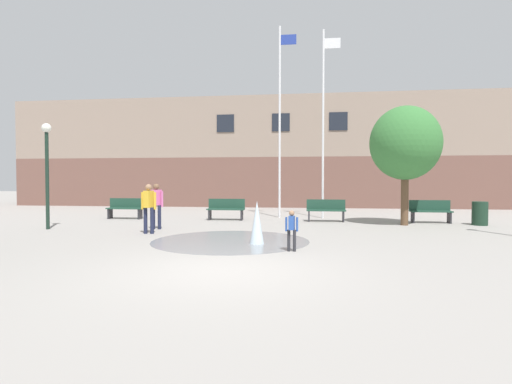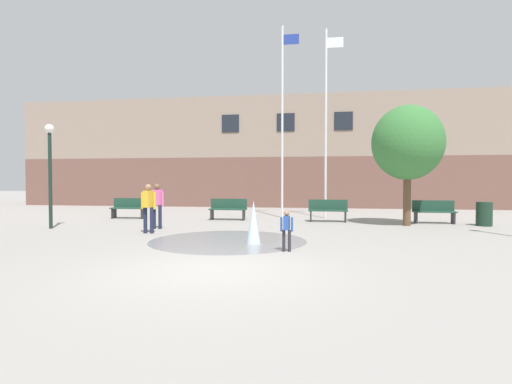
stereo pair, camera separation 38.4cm
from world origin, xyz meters
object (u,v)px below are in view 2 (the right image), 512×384
object	(u,v)px
lamp_post_left_lane	(50,160)
park_bench_center	(228,209)
child_in_fountain	(287,227)
adult_near_bench	(148,204)
trash_can	(484,214)
teen_by_trashcan	(157,202)
park_bench_under_right_flagpole	(328,210)
park_bench_far_left	(129,208)
flagpole_right	(327,119)
park_bench_far_right	(434,211)
street_tree_near_building	(408,143)
flagpole_left	(283,117)

from	to	relation	value
lamp_post_left_lane	park_bench_center	bearing A→B (deg)	35.73
child_in_fountain	adult_near_bench	distance (m)	5.35
trash_can	teen_by_trashcan	bearing A→B (deg)	-166.86
park_bench_under_right_flagpole	lamp_post_left_lane	distance (m)	10.69
park_bench_far_left	lamp_post_left_lane	distance (m)	4.51
child_in_fountain	flagpole_right	size ratio (longest dim) A/B	0.12
park_bench_far_right	flagpole_right	xyz separation A→B (m)	(-4.19, 1.56, 4.00)
park_bench_under_right_flagpole	flagpole_right	size ratio (longest dim) A/B	0.19
park_bench_center	trash_can	xyz separation A→B (m)	(9.99, -0.75, -0.03)
street_tree_near_building	child_in_fountain	bearing A→B (deg)	-123.35
park_bench_far_left	child_in_fountain	world-z (taller)	child_in_fountain
park_bench_under_right_flagpole	park_bench_far_right	size ratio (longest dim) A/B	1.00
park_bench_far_left	adult_near_bench	bearing A→B (deg)	-57.23
park_bench_center	flagpole_right	xyz separation A→B (m)	(4.20, 1.45, 4.00)
teen_by_trashcan	street_tree_near_building	world-z (taller)	street_tree_near_building
park_bench_far_left	flagpole_right	xyz separation A→B (m)	(8.74, 1.48, 4.00)
park_bench_under_right_flagpole	child_in_fountain	distance (m)	7.26
child_in_fountain	flagpole_right	distance (m)	9.61
park_bench_far_left	trash_can	distance (m)	14.55
flagpole_left	trash_can	world-z (taller)	flagpole_left
adult_near_bench	street_tree_near_building	bearing A→B (deg)	-58.68
park_bench_far_right	street_tree_near_building	bearing A→B (deg)	-141.04
park_bench_center	flagpole_right	distance (m)	5.98
child_in_fountain	lamp_post_left_lane	xyz separation A→B (m)	(-8.62, 3.29, 1.85)
teen_by_trashcan	park_bench_far_left	bearing A→B (deg)	69.15
child_in_fountain	flagpole_right	world-z (taller)	flagpole_right
park_bench_far_right	flagpole_right	size ratio (longest dim) A/B	0.19
flagpole_right	trash_can	distance (m)	7.39
adult_near_bench	street_tree_near_building	size ratio (longest dim) A/B	0.35
flagpole_left	park_bench_far_left	bearing A→B (deg)	-167.71
park_bench_far_right	flagpole_right	world-z (taller)	flagpole_right
park_bench_far_left	park_bench_far_right	bearing A→B (deg)	-0.37
teen_by_trashcan	flagpole_left	bearing A→B (deg)	-8.59
park_bench_center	flagpole_left	xyz separation A→B (m)	(2.23, 1.45, 4.13)
park_bench_far_left	adult_near_bench	xyz separation A→B (m)	(2.98, -4.63, 0.45)
flagpole_right	street_tree_near_building	distance (m)	4.14
park_bench_far_left	teen_by_trashcan	world-z (taller)	teen_by_trashcan
flagpole_right	lamp_post_left_lane	bearing A→B (deg)	-150.84
flagpole_right	park_bench_far_left	bearing A→B (deg)	-170.41
child_in_fountain	park_bench_under_right_flagpole	bearing A→B (deg)	-1.43
park_bench_far_left	child_in_fountain	size ratio (longest dim) A/B	1.62
park_bench_under_right_flagpole	park_bench_far_right	xyz separation A→B (m)	(4.14, -0.02, 0.00)
park_bench_far_right	lamp_post_left_lane	world-z (taller)	lamp_post_left_lane
park_bench_far_left	street_tree_near_building	bearing A→B (deg)	-5.30
lamp_post_left_lane	trash_can	bearing A→B (deg)	11.76
lamp_post_left_lane	trash_can	distance (m)	15.98
park_bench_center	park_bench_under_right_flagpole	bearing A→B (deg)	-1.31
park_bench_center	flagpole_right	size ratio (longest dim) A/B	0.19
adult_near_bench	street_tree_near_building	world-z (taller)	street_tree_near_building
park_bench_far_right	teen_by_trashcan	xyz separation A→B (m)	(-10.15, -3.38, 0.45)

